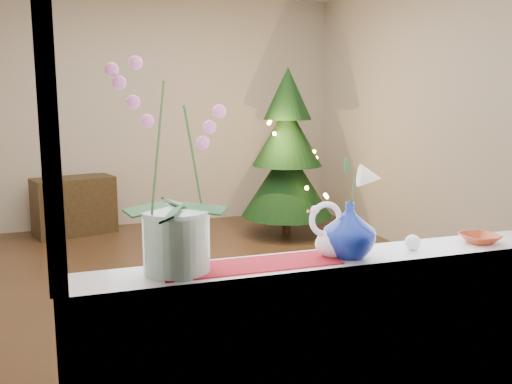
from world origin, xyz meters
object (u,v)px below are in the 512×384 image
Objects in this scene: swan at (337,231)px; xmas_tree at (287,152)px; side_table at (74,206)px; orchid_pot at (175,168)px; paperweight at (413,242)px; amber_dish at (480,239)px; blue_vase at (349,226)px.

xmas_tree reaches higher than swan.
side_table is at bearing 160.83° from xmas_tree.
orchid_pot is at bearing 155.75° from swan.
paperweight is (0.35, -0.01, -0.08)m from swan.
amber_dish reaches higher than side_table.
blue_vase is 4.03m from xmas_tree.
paperweight is at bearing -179.79° from amber_dish.
swan is 3.87× the size of paperweight.
paperweight is 3.94m from xmas_tree.
orchid_pot is at bearing 178.75° from amber_dish.
xmas_tree is 2.46m from side_table.
swan is 1.00× the size of blue_vase.
paperweight is at bearing -0.55° from blue_vase.
blue_vase is 1.84× the size of amber_dish.
side_table is at bearing 105.46° from paperweight.
blue_vase is (0.70, -0.03, -0.26)m from orchid_pot.
paperweight reaches higher than side_table.
amber_dish is at bearing -23.91° from swan.
blue_vase is 3.89× the size of paperweight.
blue_vase is 0.32m from paperweight.
side_table is (-0.27, 4.57, -0.99)m from orchid_pot.
swan is at bearing -1.42° from orchid_pot.
xmas_tree is (1.33, 3.80, -0.11)m from swan.
swan is at bearing -94.10° from side_table.
orchid_pot is 0.91× the size of side_table.
side_table is at bearing 101.94° from blue_vase.
paperweight is at bearing -1.76° from orchid_pot.
orchid_pot is 4.29m from xmas_tree.
blue_vase is 4.76m from side_table.
swan reaches higher than amber_dish.
blue_vase is at bearing -108.56° from xmas_tree.
xmas_tree reaches higher than orchid_pot.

